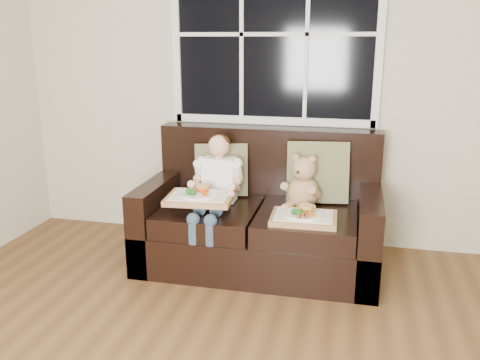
% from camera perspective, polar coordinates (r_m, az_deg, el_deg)
% --- Properties ---
extents(room_walls, '(4.52, 5.02, 2.71)m').
position_cam_1_polar(room_walls, '(1.54, -5.14, 14.44)').
color(room_walls, beige).
rests_on(room_walls, ground).
extents(window_back, '(1.62, 0.04, 1.37)m').
position_cam_1_polar(window_back, '(4.00, 3.86, 16.02)').
color(window_back, black).
rests_on(window_back, room_walls).
extents(loveseat, '(1.70, 0.92, 0.96)m').
position_cam_1_polar(loveseat, '(3.78, 2.36, -4.70)').
color(loveseat, black).
rests_on(loveseat, ground).
extents(pillow_left, '(0.43, 0.28, 0.41)m').
position_cam_1_polar(pillow_left, '(3.89, -2.11, 1.16)').
color(pillow_left, olive).
rests_on(pillow_left, loveseat).
extents(pillow_right, '(0.47, 0.26, 0.46)m').
position_cam_1_polar(pillow_right, '(3.77, 8.69, 0.88)').
color(pillow_right, olive).
rests_on(pillow_right, loveseat).
extents(child, '(0.34, 0.58, 0.78)m').
position_cam_1_polar(child, '(3.64, -2.70, -0.29)').
color(child, white).
rests_on(child, loveseat).
extents(teddy_bear, '(0.27, 0.33, 0.40)m').
position_cam_1_polar(teddy_bear, '(3.64, 7.11, -0.65)').
color(teddy_bear, tan).
rests_on(teddy_bear, loveseat).
extents(tray_left, '(0.47, 0.37, 0.10)m').
position_cam_1_polar(tray_left, '(3.49, -4.53, -1.87)').
color(tray_left, '#B0774F').
rests_on(tray_left, child).
extents(tray_right, '(0.44, 0.34, 0.10)m').
position_cam_1_polar(tray_right, '(3.40, 7.18, -4.08)').
color(tray_right, '#B0774F').
rests_on(tray_right, loveseat).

